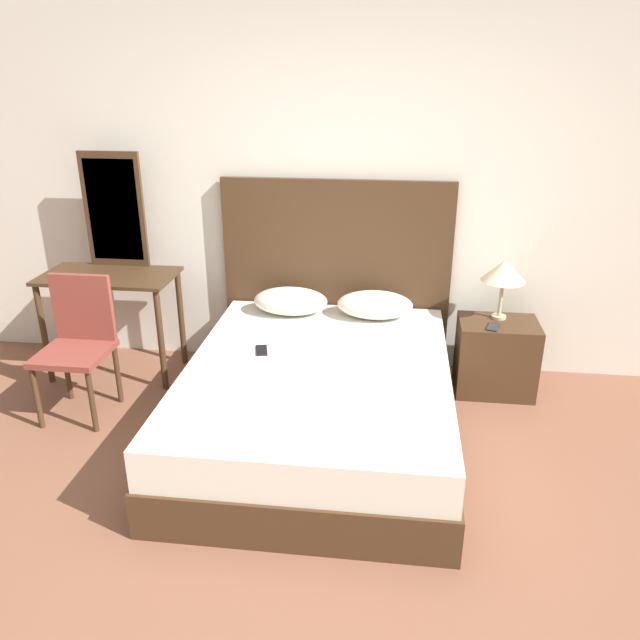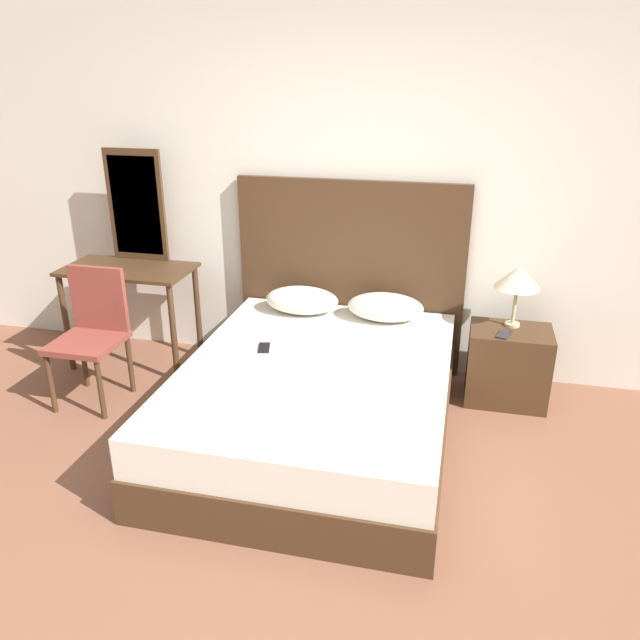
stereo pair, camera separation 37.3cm
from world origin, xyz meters
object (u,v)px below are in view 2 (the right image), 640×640
(vanity_desk, at_px, (129,285))
(chair, at_px, (93,328))
(table_lamp, at_px, (518,278))
(nightstand, at_px, (508,365))
(phone_on_nightstand, at_px, (504,334))
(phone_on_bed, at_px, (264,348))
(bed, at_px, (316,401))

(vanity_desk, xyz_separation_m, chair, (0.01, -0.54, -0.12))
(table_lamp, relative_size, chair, 0.46)
(nightstand, distance_m, phone_on_nightstand, 0.29)
(phone_on_nightstand, bearing_deg, chair, -169.52)
(phone_on_bed, height_order, table_lamp, table_lamp)
(chair, bearing_deg, phone_on_nightstand, 10.48)
(bed, bearing_deg, vanity_desk, 156.60)
(phone_on_nightstand, distance_m, chair, 2.75)
(phone_on_nightstand, bearing_deg, bed, -149.39)
(phone_on_bed, bearing_deg, phone_on_nightstand, 18.78)
(bed, xyz_separation_m, chair, (-1.59, 0.16, 0.27))
(bed, bearing_deg, table_lamp, 35.51)
(nightstand, height_order, vanity_desk, vanity_desk)
(bed, distance_m, chair, 1.62)
(table_lamp, relative_size, phone_on_nightstand, 2.57)
(table_lamp, height_order, vanity_desk, table_lamp)
(bed, distance_m, table_lamp, 1.56)
(phone_on_bed, distance_m, table_lamp, 1.73)
(bed, relative_size, phone_on_bed, 12.75)
(table_lamp, distance_m, phone_on_nightstand, 0.38)
(vanity_desk, bearing_deg, nightstand, 1.25)
(bed, height_order, phone_on_bed, phone_on_bed)
(bed, height_order, nightstand, nightstand)
(table_lamp, bearing_deg, nightstand, -91.96)
(nightstand, xyz_separation_m, chair, (-2.76, -0.60, 0.26))
(nightstand, bearing_deg, chair, -167.77)
(phone_on_bed, bearing_deg, nightstand, 21.38)
(table_lamp, height_order, chair, table_lamp)
(phone_on_bed, distance_m, phone_on_nightstand, 1.57)
(nightstand, bearing_deg, table_lamp, 88.04)
(phone_on_bed, xyz_separation_m, phone_on_nightstand, (1.48, 0.50, 0.03))
(bed, xyz_separation_m, table_lamp, (1.17, 0.83, 0.62))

